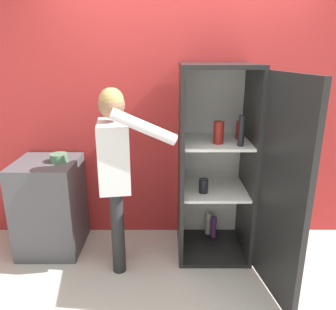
# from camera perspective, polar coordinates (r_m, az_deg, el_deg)

# --- Properties ---
(ground_plane) EXTENTS (12.00, 12.00, 0.00)m
(ground_plane) POSITION_cam_1_polar(r_m,az_deg,el_deg) (2.87, 3.32, -22.55)
(ground_plane) COLOR beige
(wall_back) EXTENTS (7.00, 0.06, 2.55)m
(wall_back) POSITION_cam_1_polar(r_m,az_deg,el_deg) (3.23, 2.80, 7.28)
(wall_back) COLOR #B72D2D
(wall_back) RESTS_ON ground_plane
(refrigerator) EXTENTS (0.81, 1.28, 1.76)m
(refrigerator) POSITION_cam_1_polar(r_m,az_deg,el_deg) (2.93, 10.37, -2.20)
(refrigerator) COLOR black
(refrigerator) RESTS_ON ground_plane
(person) EXTENTS (0.67, 0.57, 1.59)m
(person) POSITION_cam_1_polar(r_m,az_deg,el_deg) (2.72, -8.98, -0.85)
(person) COLOR #262628
(person) RESTS_ON ground_plane
(counter) EXTENTS (0.56, 0.58, 0.89)m
(counter) POSITION_cam_1_polar(r_m,az_deg,el_deg) (3.36, -19.65, -8.28)
(counter) COLOR #4C4C51
(counter) RESTS_ON ground_plane
(bowl) EXTENTS (0.16, 0.16, 0.07)m
(bowl) POSITION_cam_1_polar(r_m,az_deg,el_deg) (3.14, -18.31, -0.43)
(bowl) COLOR #517F5B
(bowl) RESTS_ON counter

